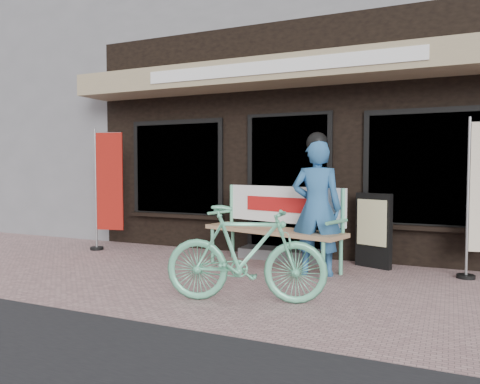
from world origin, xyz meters
The scene contains 8 objects.
ground centered at (0.00, 0.00, 0.00)m, with size 70.00×70.00×0.00m, color #AC8483.
storefront centered at (0.00, 4.96, 2.99)m, with size 7.00×6.77×6.00m.
neighbor_left_near centered at (-8.50, 5.50, 3.20)m, with size 10.00×7.00×6.40m, color slate.
bench centered at (0.10, 1.20, 0.65)m, with size 2.11×1.03×1.11m.
person centered at (0.72, 0.94, 0.89)m, with size 0.69×0.51×1.82m.
bicycle centered at (0.39, -0.55, 0.49)m, with size 0.46×1.65×0.99m, color #63C295.
nobori_red centered at (-2.89, 1.25, 1.04)m, with size 0.60×0.27×2.01m.
menu_stand centered at (1.32, 1.67, 0.52)m, with size 0.51×0.28×1.02m.
Camera 1 is at (2.27, -4.85, 1.38)m, focal length 35.00 mm.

